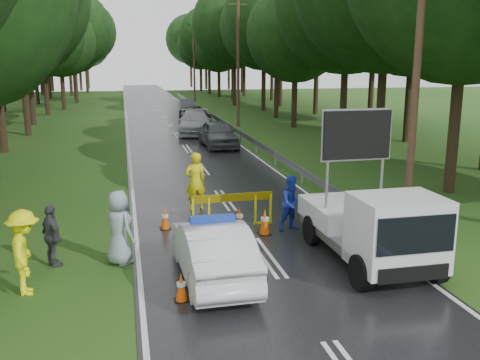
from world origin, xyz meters
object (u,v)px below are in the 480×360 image
object	(u,v)px
queue_car_first	(218,134)
civilian	(292,203)
queue_car_second	(195,123)
police_sedan	(213,250)
queue_car_fourth	(187,106)
queue_car_third	(195,115)
work_truck	(374,226)
barrier	(232,202)
officer	(195,181)

from	to	relation	value
queue_car_first	civilian	bearing A→B (deg)	-94.36
queue_car_second	police_sedan	bearing A→B (deg)	-88.90
civilian	queue_car_second	bearing A→B (deg)	75.96
queue_car_second	queue_car_fourth	bearing A→B (deg)	93.01
civilian	queue_car_third	bearing A→B (deg)	74.36
work_truck	barrier	size ratio (longest dim) A/B	1.87
barrier	queue_car_first	distance (m)	15.79
work_truck	queue_car_third	world-z (taller)	work_truck
police_sedan	queue_car_first	distance (m)	19.85
barrier	civilian	world-z (taller)	civilian
police_sedan	civilian	size ratio (longest dim) A/B	2.51
civilian	queue_car_first	distance (m)	16.36
police_sedan	barrier	bearing A→B (deg)	-109.65
police_sedan	queue_car_fourth	world-z (taller)	police_sedan
barrier	queue_car_fourth	world-z (taller)	queue_car_fourth
work_truck	barrier	bearing A→B (deg)	125.70
barrier	civilian	size ratio (longest dim) A/B	1.50
officer	queue_car_first	distance (m)	13.82
officer	queue_car_fourth	distance (m)	35.37
barrier	queue_car_third	distance (m)	27.73
work_truck	queue_car_third	distance (m)	31.53
civilian	officer	bearing A→B (deg)	117.69
police_sedan	work_truck	bearing A→B (deg)	178.45
civilian	queue_car_fourth	distance (m)	38.07
barrier	queue_car_third	world-z (taller)	queue_car_third
civilian	queue_car_second	world-z (taller)	civilian
queue_car_first	queue_car_fourth	world-z (taller)	queue_car_first
work_truck	police_sedan	bearing A→B (deg)	179.48
civilian	queue_car_first	world-z (taller)	civilian
work_truck	queue_car_second	xyz separation A→B (m)	(-1.20, 25.52, -0.24)
officer	queue_car_second	size ratio (longest dim) A/B	0.37
police_sedan	queue_car_fourth	size ratio (longest dim) A/B	1.05
barrier	officer	distance (m)	2.34
civilian	queue_car_first	size ratio (longest dim) A/B	0.37
officer	queue_car_second	world-z (taller)	officer
police_sedan	queue_car_third	distance (m)	31.74
queue_car_fourth	work_truck	bearing A→B (deg)	-87.75
queue_car_first	queue_car_fourth	size ratio (longest dim) A/B	1.13
police_sedan	work_truck	distance (m)	4.15
queue_car_second	officer	bearing A→B (deg)	-89.76
police_sedan	work_truck	size ratio (longest dim) A/B	0.89
police_sedan	queue_car_first	size ratio (longest dim) A/B	0.93
queue_car_third	police_sedan	bearing A→B (deg)	-94.30
police_sedan	barrier	xyz separation A→B (m)	(1.27, 3.91, 0.10)
work_truck	civilian	world-z (taller)	work_truck
civilian	queue_car_fourth	world-z (taller)	civilian
barrier	officer	xyz separation A→B (m)	(-0.87, 2.16, 0.21)
officer	civilian	bearing A→B (deg)	123.46
queue_car_third	queue_car_first	bearing A→B (deg)	-88.34
queue_car_second	queue_car_third	bearing A→B (deg)	90.33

